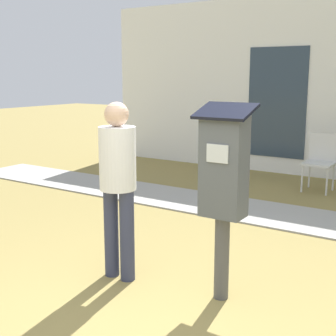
% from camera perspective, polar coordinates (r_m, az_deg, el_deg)
% --- Properties ---
extents(sidewalk, '(12.00, 1.10, 0.02)m').
position_cam_1_polar(sidewalk, '(6.18, 16.42, -6.05)').
color(sidewalk, '#A3A099').
rests_on(sidewalk, ground).
extents(parking_meter, '(0.44, 0.31, 1.59)m').
position_cam_1_polar(parking_meter, '(3.68, 6.80, -1.10)').
color(parking_meter, '#4C4C4C').
rests_on(parking_meter, ground).
extents(person_standing, '(0.32, 0.32, 1.58)m').
position_cam_1_polar(person_standing, '(4.09, -6.13, -1.12)').
color(person_standing, '#333851').
rests_on(person_standing, ground).
extents(outdoor_chair_left, '(0.44, 0.44, 0.90)m').
position_cam_1_polar(outdoor_chair_left, '(7.73, 18.11, 1.23)').
color(outdoor_chair_left, silver).
rests_on(outdoor_chair_left, ground).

